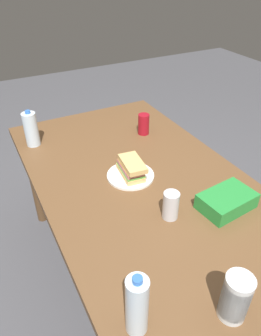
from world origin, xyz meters
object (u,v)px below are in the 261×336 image
(paper_plate, at_px, (130,175))
(water_bottle_tall, at_px, (31,129))
(chip_bag, at_px, (227,201))
(water_bottle_spare, at_px, (137,306))
(dining_table, at_px, (147,198))
(soda_can_silver, at_px, (171,205))
(sandwich, at_px, (131,168))
(soda_can_red, at_px, (144,124))
(plastic_cup_stack, at_px, (235,297))

(paper_plate, relative_size, water_bottle_tall, 1.11)
(chip_bag, bearing_deg, water_bottle_spare, 20.08)
(paper_plate, bearing_deg, dining_table, 21.91)
(water_bottle_tall, bearing_deg, soda_can_silver, 22.95)
(paper_plate, distance_m, soda_can_silver, 0.33)
(water_bottle_tall, xyz_separation_m, soda_can_silver, (0.85, 0.36, -0.04))
(sandwich, relative_size, chip_bag, 0.84)
(soda_can_red, distance_m, plastic_cup_stack, 1.16)
(plastic_cup_stack, relative_size, soda_can_silver, 1.37)
(soda_can_silver, bearing_deg, sandwich, -177.52)
(dining_table, xyz_separation_m, plastic_cup_stack, (0.67, -0.09, 0.16))
(water_bottle_tall, bearing_deg, chip_bag, 33.49)
(water_bottle_tall, distance_m, plastic_cup_stack, 1.32)
(water_bottle_spare, bearing_deg, soda_can_silver, 135.31)
(plastic_cup_stack, bearing_deg, soda_can_red, 163.80)
(paper_plate, bearing_deg, soda_can_red, 142.54)
(sandwich, xyz_separation_m, soda_can_silver, (0.32, 0.01, 0.01))
(sandwich, relative_size, soda_can_silver, 1.57)
(sandwich, height_order, soda_can_red, soda_can_red)
(dining_table, height_order, plastic_cup_stack, plastic_cup_stack)
(paper_plate, bearing_deg, water_bottle_tall, -146.76)
(soda_can_red, height_order, water_bottle_tall, water_bottle_tall)
(dining_table, distance_m, soda_can_red, 0.52)
(paper_plate, height_order, soda_can_silver, soda_can_silver)
(soda_can_red, bearing_deg, paper_plate, -37.46)
(paper_plate, relative_size, soda_can_silver, 1.87)
(sandwich, distance_m, plastic_cup_stack, 0.76)
(plastic_cup_stack, bearing_deg, soda_can_silver, 170.98)
(dining_table, relative_size, paper_plate, 7.78)
(sandwich, relative_size, water_bottle_spare, 0.84)
(sandwich, bearing_deg, dining_table, 22.00)
(chip_bag, bearing_deg, soda_can_silver, -20.15)
(chip_bag, relative_size, plastic_cup_stack, 1.38)
(sandwich, bearing_deg, paper_plate, -160.28)
(dining_table, xyz_separation_m, soda_can_silver, (0.22, -0.02, 0.14))
(water_bottle_spare, relative_size, soda_can_silver, 1.88)
(chip_bag, bearing_deg, dining_table, -58.55)
(soda_can_red, distance_m, chip_bag, 0.74)
(paper_plate, relative_size, plastic_cup_stack, 1.37)
(chip_bag, xyz_separation_m, soda_can_silver, (-0.06, -0.24, 0.03))
(dining_table, relative_size, water_bottle_spare, 7.77)
(soda_can_red, bearing_deg, water_bottle_spare, -30.31)
(dining_table, relative_size, chip_bag, 7.73)
(soda_can_red, relative_size, plastic_cup_stack, 0.73)
(sandwich, bearing_deg, water_bottle_tall, -146.85)
(sandwich, height_order, soda_can_silver, soda_can_silver)
(water_bottle_tall, xyz_separation_m, water_bottle_spare, (1.19, 0.02, 0.01))
(chip_bag, height_order, plastic_cup_stack, plastic_cup_stack)
(dining_table, bearing_deg, soda_can_silver, -6.16)
(chip_bag, relative_size, soda_can_silver, 1.89)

